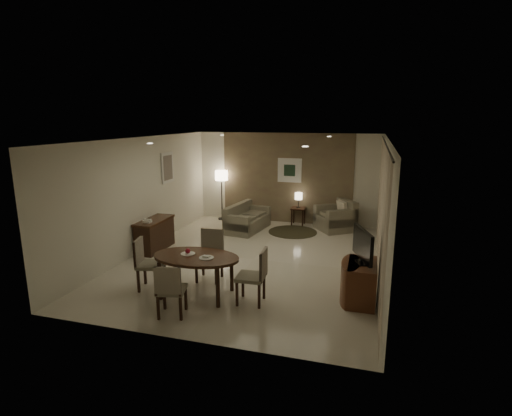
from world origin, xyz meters
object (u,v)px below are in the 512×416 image
(floor_lamp, at_px, (222,195))
(side_table, at_px, (298,216))
(armchair, at_px, (335,215))
(chair_near, at_px, (172,289))
(chair_far, at_px, (209,256))
(dining_table, at_px, (197,276))
(sofa, at_px, (248,217))
(tv_cabinet, at_px, (362,282))
(chair_left, at_px, (151,264))
(chair_right, at_px, (251,276))
(console_desk, at_px, (155,235))

(floor_lamp, bearing_deg, side_table, -0.25)
(armchair, relative_size, floor_lamp, 0.62)
(chair_near, relative_size, chair_far, 0.91)
(dining_table, distance_m, sofa, 4.36)
(chair_near, distance_m, armchair, 6.19)
(chair_far, xyz_separation_m, sofa, (-0.35, 3.64, -0.13))
(dining_table, bearing_deg, side_table, 80.60)
(tv_cabinet, distance_m, side_table, 5.14)
(armchair, xyz_separation_m, floor_lamp, (-3.54, 0.27, 0.34))
(chair_left, height_order, side_table, chair_left)
(dining_table, height_order, chair_right, chair_right)
(console_desk, height_order, chair_far, chair_far)
(side_table, bearing_deg, chair_left, -108.93)
(side_table, bearing_deg, chair_right, -88.48)
(tv_cabinet, height_order, dining_table, dining_table)
(chair_near, distance_m, sofa, 5.15)
(dining_table, distance_m, chair_right, 1.03)
(console_desk, bearing_deg, side_table, 48.05)
(sofa, relative_size, floor_lamp, 1.01)
(armchair, distance_m, floor_lamp, 3.56)
(floor_lamp, bearing_deg, chair_left, -83.32)
(armchair, bearing_deg, console_desk, -87.89)
(floor_lamp, bearing_deg, console_desk, -98.53)
(chair_near, distance_m, chair_far, 1.50)
(chair_left, xyz_separation_m, chair_right, (1.95, -0.04, 0.00))
(dining_table, xyz_separation_m, floor_lamp, (-1.55, 5.32, 0.40))
(dining_table, height_order, armchair, armchair)
(console_desk, relative_size, dining_table, 0.76)
(chair_near, xyz_separation_m, side_table, (0.95, 6.10, -0.19))
(chair_left, height_order, sofa, chair_left)
(chair_left, distance_m, side_table, 5.58)
(sofa, xyz_separation_m, armchair, (2.39, 0.70, 0.06))
(dining_table, distance_m, floor_lamp, 5.55)
(side_table, xyz_separation_m, floor_lamp, (-2.43, 0.01, 0.51))
(dining_table, relative_size, armchair, 1.64)
(console_desk, distance_m, side_table, 4.36)
(chair_left, bearing_deg, chair_far, -66.43)
(armchair, bearing_deg, chair_left, -64.62)
(tv_cabinet, bearing_deg, chair_near, -155.09)
(tv_cabinet, distance_m, chair_right, 1.93)
(chair_far, relative_size, armchair, 1.03)
(chair_left, distance_m, sofa, 4.35)
(dining_table, relative_size, chair_near, 1.76)
(tv_cabinet, relative_size, sofa, 0.58)
(chair_far, xyz_separation_m, side_table, (0.93, 4.61, -0.23))
(tv_cabinet, xyz_separation_m, dining_table, (-2.85, -0.56, 0.02))
(chair_near, bearing_deg, side_table, -112.21)
(floor_lamp, bearing_deg, tv_cabinet, -47.21)
(side_table, height_order, floor_lamp, floor_lamp)
(chair_right, xyz_separation_m, side_table, (-0.14, 5.32, -0.22))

